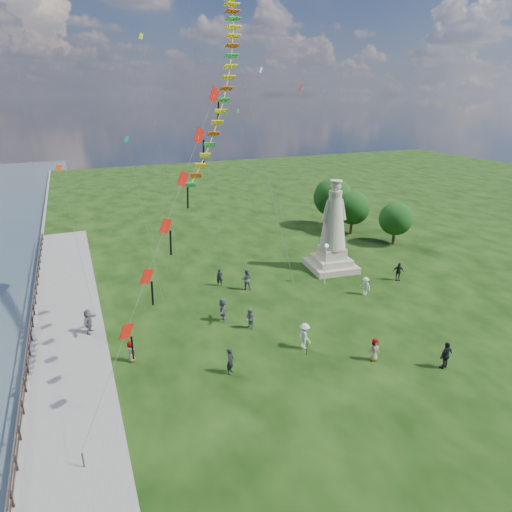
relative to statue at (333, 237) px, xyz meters
name	(u,v)px	position (x,y,z in m)	size (l,w,h in m)	color
waterfront	(48,362)	(-25.41, -6.21, -3.38)	(200.00, 200.00, 1.51)	#303E49
statue	(333,237)	(0.00, 0.00, 0.00)	(4.82, 4.82, 8.79)	tan
lamppost	(326,255)	(-2.51, -2.87, -0.54)	(0.36, 0.36, 3.85)	silver
tree_row	(351,205)	(8.65, 9.25, 0.23)	(7.09, 13.06, 6.37)	#382314
person_0	(230,361)	(-14.99, -12.06, -2.45)	(0.63, 0.42, 1.74)	black
person_1	(250,319)	(-11.83, -7.64, -2.51)	(0.79, 0.49, 1.63)	#595960
person_2	(304,336)	(-9.43, -11.40, -2.39)	(1.20, 0.62, 1.85)	silver
person_3	(446,355)	(-2.45, -16.90, -2.39)	(1.10, 0.56, 1.87)	black
person_4	(374,350)	(-6.00, -14.44, -2.54)	(0.76, 0.47, 1.56)	#595960
person_5	(89,322)	(-22.67, -3.69, -2.39)	(1.73, 0.74, 1.86)	#595960
person_6	(220,278)	(-11.41, 0.49, -2.51)	(0.59, 0.39, 1.61)	black
person_7	(246,279)	(-9.49, -1.14, -2.35)	(0.94, 0.58, 1.94)	#595960
person_8	(365,286)	(-0.53, -6.19, -2.51)	(1.05, 0.54, 1.62)	silver
person_9	(398,272)	(4.15, -4.87, -2.45)	(1.02, 0.52, 1.74)	black
person_10	(131,351)	(-20.43, -8.32, -2.60)	(0.71, 0.43, 1.45)	#595960
person_11	(223,310)	(-13.26, -5.70, -2.37)	(1.77, 0.76, 1.91)	#595960
red_kite_train	(173,210)	(-17.53, -10.59, 7.00)	(10.27, 9.35, 16.65)	black
small_kites	(221,121)	(-8.17, 8.39, 10.44)	(27.71, 17.13, 25.38)	#167C85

